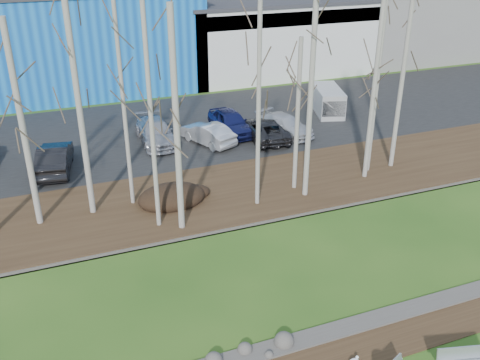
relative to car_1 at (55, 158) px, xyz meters
name	(u,v)px	position (x,y,z in m)	size (l,w,h in m)	color
dirt_strip	(384,340)	(9.40, -18.48, -0.92)	(80.00, 1.80, 0.03)	#382616
near_bank_rocks	(368,322)	(9.40, -17.48, -0.93)	(80.00, 0.80, 0.50)	#47423D
river	(313,262)	(9.40, -13.38, -0.93)	(80.00, 8.00, 0.90)	black
far_bank_rocks	(273,218)	(9.40, -9.28, -0.93)	(80.00, 0.80, 0.46)	#47423D
far_bank	(248,189)	(9.40, -6.08, -0.86)	(80.00, 7.00, 0.15)	#382616
parking_lot	(191,127)	(9.40, 4.42, -0.86)	(80.00, 14.00, 0.14)	black
building_blue	(75,38)	(3.40, 18.42, 3.22)	(20.40, 12.24, 8.30)	#0F52B0
building_white	(267,33)	(21.40, 18.41, 2.48)	(18.36, 12.24, 6.80)	silver
building_grey	(404,21)	(37.40, 18.42, 2.72)	(14.28, 12.24, 7.30)	gray
dirt_mound	(172,196)	(5.18, -6.17, -0.44)	(3.46, 2.44, 0.68)	black
birch_0	(23,128)	(-1.19, -5.87, 3.96)	(0.28, 0.28, 9.49)	#BCB4AB
birch_1	(123,102)	(3.32, -5.48, 4.52)	(0.20, 0.20, 10.61)	#BCB4AB
birch_2	(80,111)	(1.30, -5.71, 4.41)	(0.28, 0.28, 10.38)	#BCB4AB
birch_3	(150,109)	(4.02, -8.14, 4.92)	(0.21, 0.21, 11.40)	#BCB4AB
birch_4	(176,125)	(4.97, -8.74, 4.26)	(0.28, 0.28, 10.08)	#BCB4AB
birch_5	(297,117)	(11.75, -6.92, 3.21)	(0.23, 0.23, 7.98)	#BCB4AB
birch_6	(259,107)	(9.19, -7.84, 4.27)	(0.21, 0.21, 10.10)	#BCB4AB
birch_7	(311,86)	(11.90, -7.87, 5.01)	(0.27, 0.27, 11.58)	#BCB4AB
birch_8	(375,85)	(16.07, -7.11, 4.48)	(0.25, 0.25, 10.52)	#BCB4AB
birch_9	(405,60)	(18.34, -6.41, 5.42)	(0.25, 0.25, 12.41)	#BCB4AB
birch_10	(379,63)	(16.70, -6.41, 5.42)	(0.25, 0.25, 12.41)	#BCB4AB
car_1	(55,158)	(0.00, 0.00, 0.00)	(1.68, 4.81, 1.58)	black
car_2	(156,132)	(6.37, 2.22, -0.06)	(2.05, 5.05, 1.46)	#A3A4AB
car_3	(230,122)	(11.46, 2.07, 0.00)	(1.88, 4.67, 1.59)	navy
car_4	(208,133)	(9.45, 0.85, -0.11)	(1.45, 4.17, 1.37)	silver
car_5	(265,129)	(13.21, 0.23, -0.11)	(2.26, 4.90, 1.36)	#2B2A2D
car_6	(285,125)	(14.83, 0.60, -0.15)	(1.81, 4.46, 1.29)	silver
van_white	(328,101)	(19.76, 3.45, 0.13)	(2.95, 4.56, 1.85)	silver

